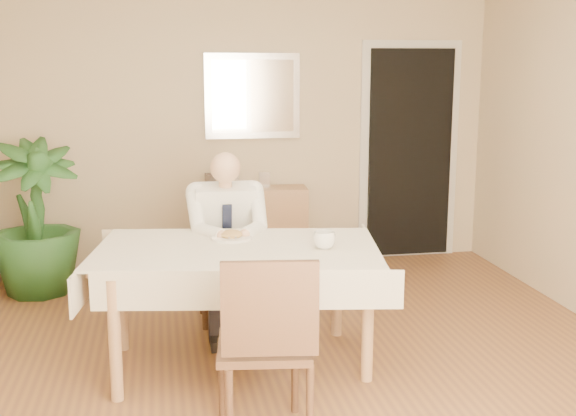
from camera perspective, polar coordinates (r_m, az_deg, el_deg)
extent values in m
plane|color=brown|center=(4.50, 0.81, -12.83)|extent=(5.00, 5.00, 0.00)
cube|color=tan|center=(6.60, -3.33, 6.65)|extent=(4.50, 0.02, 2.60)
cube|color=tan|center=(1.80, 16.34, -6.86)|extent=(4.50, 0.02, 2.60)
cube|color=beige|center=(1.78, 16.33, -2.08)|extent=(1.34, 0.02, 1.44)
cube|color=white|center=(1.80, 16.05, -1.93)|extent=(1.18, 0.02, 1.28)
cube|color=beige|center=(6.97, 9.52, 4.29)|extent=(0.96, 0.03, 2.10)
cube|color=black|center=(6.94, 9.60, 4.26)|extent=(0.80, 0.05, 1.95)
cube|color=silver|center=(6.56, -2.82, 8.82)|extent=(0.86, 0.03, 0.76)
cube|color=white|center=(6.54, -2.80, 8.81)|extent=(0.74, 0.02, 0.64)
cube|color=#9F7750|center=(4.38, -4.04, -3.53)|extent=(1.72, 1.14, 0.04)
cube|color=beige|center=(4.38, -4.05, -3.20)|extent=(1.84, 1.25, 0.01)
cube|color=beige|center=(3.93, -3.23, -6.52)|extent=(1.68, 0.28, 0.22)
cube|color=beige|center=(4.89, -4.67, -2.94)|extent=(1.68, 0.28, 0.22)
cube|color=beige|center=(4.40, -15.14, -4.93)|extent=(0.17, 0.99, 0.22)
cube|color=beige|center=(4.57, 6.65, -3.99)|extent=(0.17, 0.99, 0.22)
cylinder|color=#9F7750|center=(4.13, -13.52, -10.17)|extent=(0.07, 0.07, 0.70)
cylinder|color=#9F7750|center=(4.29, 6.32, -9.12)|extent=(0.07, 0.07, 0.70)
cylinder|color=#9F7750|center=(4.83, -13.05, -6.96)|extent=(0.07, 0.07, 0.70)
cylinder|color=#9F7750|center=(4.96, 3.89, -6.19)|extent=(0.07, 0.07, 0.70)
cube|color=#3E2518|center=(5.24, -4.94, -4.73)|extent=(0.42, 0.42, 0.04)
cube|color=#3E2518|center=(5.35, -5.16, -1.83)|extent=(0.39, 0.08, 0.39)
cylinder|color=#3E2518|center=(5.13, -6.59, -7.54)|extent=(0.04, 0.04, 0.37)
cylinder|color=#3E2518|center=(5.16, -2.88, -7.37)|extent=(0.04, 0.04, 0.37)
cylinder|color=#3E2518|center=(5.45, -6.82, -6.41)|extent=(0.04, 0.04, 0.37)
cylinder|color=#3E2518|center=(5.47, -3.33, -6.26)|extent=(0.04, 0.04, 0.37)
cube|color=#3E2518|center=(3.65, -1.92, -10.88)|extent=(0.51, 0.51, 0.04)
cube|color=#3E2518|center=(3.36, -1.44, -7.96)|extent=(0.46, 0.10, 0.45)
cylinder|color=#3E2518|center=(3.55, -4.65, -15.88)|extent=(0.04, 0.04, 0.45)
cylinder|color=#3E2518|center=(3.60, 1.75, -15.42)|extent=(0.04, 0.04, 0.45)
cylinder|color=#3E2518|center=(3.90, -5.23, -13.27)|extent=(0.04, 0.04, 0.45)
cylinder|color=#3E2518|center=(3.95, 0.55, -12.90)|extent=(0.04, 0.04, 0.45)
cube|color=white|center=(5.11, -4.97, -1.03)|extent=(0.42, 0.31, 0.55)
cube|color=black|center=(5.00, -4.83, -1.67)|extent=(0.07, 0.08, 0.36)
cylinder|color=tan|center=(5.01, -4.98, 2.05)|extent=(0.09, 0.09, 0.08)
sphere|color=tan|center=(4.97, -4.97, 3.19)|extent=(0.21, 0.21, 0.21)
cube|color=black|center=(4.97, -5.86, -4.21)|extent=(0.13, 0.42, 0.13)
cube|color=black|center=(4.99, -3.56, -4.11)|extent=(0.13, 0.42, 0.13)
cube|color=black|center=(4.88, -5.63, -8.05)|extent=(0.11, 0.12, 0.45)
cube|color=black|center=(4.90, -3.27, -7.94)|extent=(0.11, 0.12, 0.45)
cube|color=black|center=(4.90, -5.52, -10.38)|extent=(0.11, 0.26, 0.07)
cube|color=black|center=(4.91, -3.16, -10.26)|extent=(0.11, 0.26, 0.07)
cylinder|color=white|center=(4.58, -4.50, -2.35)|extent=(0.26, 0.26, 0.02)
ellipsoid|color=olive|center=(4.57, -4.50, -2.08)|extent=(0.14, 0.14, 0.06)
cylinder|color=silver|center=(4.52, -3.92, -2.30)|extent=(0.01, 0.13, 0.01)
cylinder|color=silver|center=(4.51, -4.93, -2.34)|extent=(0.01, 0.13, 0.01)
imported|color=white|center=(4.32, 2.88, -2.56)|extent=(0.17, 0.17, 0.11)
cube|color=#9F7750|center=(6.57, -2.55, -1.58)|extent=(0.94, 0.36, 0.74)
cube|color=silver|center=(6.51, -6.16, 2.18)|extent=(0.10, 0.02, 0.14)
cube|color=silver|center=(6.48, -4.37, 2.17)|extent=(0.10, 0.02, 0.14)
cube|color=silver|center=(6.52, -1.88, 2.25)|extent=(0.10, 0.02, 0.14)
imported|color=#225020|center=(6.13, -19.37, -0.73)|extent=(0.90, 0.90, 1.25)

